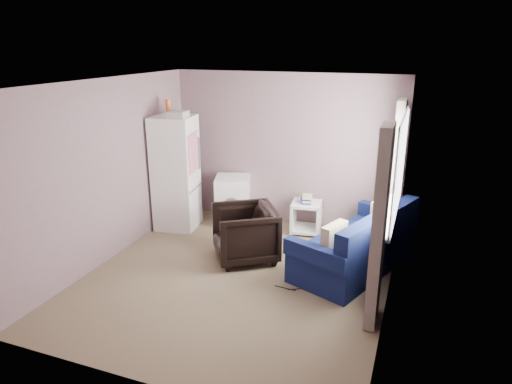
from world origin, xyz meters
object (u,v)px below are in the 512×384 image
Objects in this scene: armchair at (245,231)px; washing_machine at (233,199)px; fridge at (176,172)px; sofa at (358,247)px; side_table at (306,215)px.

armchair is 1.06× the size of washing_machine.
fridge is 1.06m from washing_machine.
washing_machine is (-0.70, 1.21, -0.01)m from armchair.
fridge reaches higher than armchair.
sofa is (2.24, -0.97, -0.10)m from washing_machine.
fridge is 3.33× the size of side_table.
washing_machine is 1.28× the size of side_table.
sofa is (0.97, -0.98, 0.03)m from side_table.
fridge is at bearing -167.64° from sofa.
fridge is (-1.49, 0.73, 0.51)m from armchair.
washing_machine is at bearing 22.65° from fridge.
sofa is at bearing -41.96° from washing_machine.
washing_machine reaches higher than side_table.
armchair is at bearing -78.47° from washing_machine.
sofa is (1.54, 0.24, -0.10)m from armchair.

